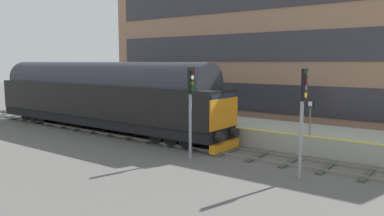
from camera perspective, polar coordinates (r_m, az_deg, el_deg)
name	(u,v)px	position (r m, az deg, el deg)	size (l,w,h in m)	color
ground_plane	(169,142)	(22.27, -3.49, -5.18)	(140.00, 140.00, 0.00)	#5B5956
track_main	(169,141)	(22.26, -3.50, -5.04)	(2.50, 60.00, 0.15)	slate
station_platform	(204,125)	(24.98, 1.83, -2.66)	(4.00, 44.00, 1.01)	#A6A797
station_building	(264,50)	(30.61, 10.85, 8.54)	(4.77, 28.26, 11.15)	#A1785D
diesel_locomotive	(99,95)	(26.29, -13.91, 1.99)	(2.74, 20.35, 4.68)	black
signal_post_near	(303,108)	(15.44, 16.40, 0.05)	(0.44, 0.22, 4.45)	gray
signal_post_mid	(191,99)	(18.08, -0.19, 1.30)	(0.44, 0.22, 4.44)	gray
platform_number_sign	(310,112)	(19.86, 17.44, -0.55)	(0.10, 0.44, 1.78)	slate
waiting_passenger	(155,100)	(27.00, -5.65, 1.23)	(0.44, 0.48, 1.64)	#2C2C3D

